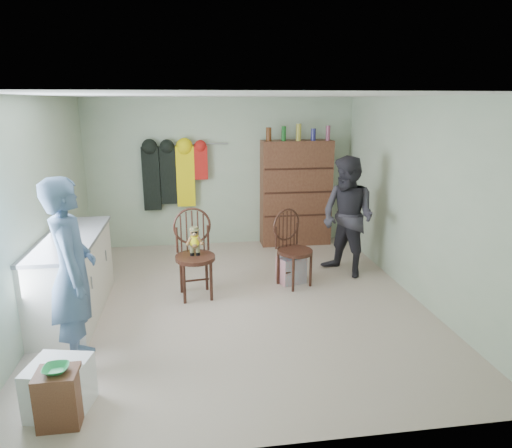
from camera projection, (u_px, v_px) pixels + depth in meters
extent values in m
plane|color=#C3B09D|center=(239.00, 302.00, 5.73)|extent=(5.00, 5.00, 0.00)
plane|color=#B4C4A4|center=(222.00, 173.00, 7.79)|extent=(4.50, 0.00, 4.50)
plane|color=#B4C4A4|center=(37.00, 211.00, 5.09)|extent=(0.00, 5.00, 5.00)
plane|color=#B4C4A4|center=(416.00, 199.00, 5.71)|extent=(0.00, 5.00, 5.00)
plane|color=white|center=(236.00, 95.00, 5.07)|extent=(5.00, 5.00, 0.00)
cube|color=silver|center=(73.00, 277.00, 5.34)|extent=(0.60, 1.80, 0.90)
cube|color=slate|center=(68.00, 238.00, 5.21)|extent=(0.64, 1.86, 0.04)
cylinder|color=#99999E|center=(92.00, 283.00, 4.93)|extent=(0.02, 0.02, 0.14)
cylinder|color=#99999E|center=(106.00, 256.00, 5.79)|extent=(0.02, 0.02, 0.14)
cube|color=brown|center=(59.00, 398.00, 3.52)|extent=(0.32, 0.27, 0.45)
imported|color=green|center=(56.00, 369.00, 3.46)|extent=(0.19, 0.19, 0.05)
cube|color=white|center=(59.00, 387.00, 3.67)|extent=(0.52, 0.50, 0.42)
cylinder|color=#3C1E15|center=(195.00, 258.00, 5.75)|extent=(0.56, 0.56, 0.05)
cylinder|color=#3C1E15|center=(184.00, 284.00, 5.62)|extent=(0.04, 0.04, 0.50)
cylinder|color=#3C1E15|center=(211.00, 282.00, 5.71)|extent=(0.04, 0.04, 0.50)
cylinder|color=#3C1E15|center=(181.00, 274.00, 5.94)|extent=(0.04, 0.04, 0.50)
cylinder|color=#3C1E15|center=(207.00, 272.00, 6.03)|extent=(0.04, 0.04, 0.50)
torus|color=#3C1E15|center=(192.00, 226.00, 5.84)|extent=(0.49, 0.09, 0.49)
cylinder|color=#3C1E15|center=(177.00, 240.00, 5.82)|extent=(0.03, 0.03, 0.34)
cylinder|color=#3C1E15|center=(208.00, 238.00, 5.92)|extent=(0.03, 0.03, 0.34)
cylinder|color=yellow|center=(195.00, 240.00, 5.71)|extent=(0.12, 0.12, 0.11)
cylinder|color=#475128|center=(195.00, 249.00, 5.74)|extent=(0.07, 0.07, 0.17)
sphere|color=#9E7042|center=(194.00, 232.00, 5.68)|extent=(0.10, 0.10, 0.10)
cylinder|color=#475128|center=(194.00, 228.00, 5.67)|extent=(0.09, 0.09, 0.04)
cube|color=black|center=(194.00, 233.00, 5.63)|extent=(0.08, 0.01, 0.02)
cylinder|color=#3C1E15|center=(295.00, 251.00, 6.12)|extent=(0.63, 0.63, 0.05)
cylinder|color=#3C1E15|center=(293.00, 275.00, 5.98)|extent=(0.04, 0.04, 0.46)
cylinder|color=#3C1E15|center=(311.00, 270.00, 6.15)|extent=(0.04, 0.04, 0.46)
cylinder|color=#3C1E15|center=(278.00, 268.00, 6.23)|extent=(0.04, 0.04, 0.46)
cylinder|color=#3C1E15|center=(295.00, 263.00, 6.40)|extent=(0.04, 0.04, 0.46)
torus|color=#3C1E15|center=(287.00, 225.00, 6.18)|extent=(0.41, 0.24, 0.45)
cylinder|color=#3C1E15|center=(276.00, 238.00, 6.10)|extent=(0.03, 0.03, 0.31)
cylinder|color=#3C1E15|center=(297.00, 233.00, 6.31)|extent=(0.03, 0.03, 0.31)
cube|color=#E57276|center=(291.00, 270.00, 6.30)|extent=(0.42, 0.37, 0.37)
imported|color=#476082|center=(72.00, 274.00, 4.19)|extent=(0.57, 0.74, 1.81)
imported|color=#2D2B33|center=(348.00, 217.00, 6.43)|extent=(0.99, 1.05, 1.71)
cube|color=brown|center=(296.00, 193.00, 7.86)|extent=(1.20, 0.38, 1.80)
cube|color=#3C1E15|center=(298.00, 215.00, 7.77)|extent=(1.16, 0.02, 0.03)
cube|color=#3C1E15|center=(298.00, 192.00, 7.67)|extent=(1.16, 0.02, 0.03)
cube|color=#3C1E15|center=(299.00, 169.00, 7.56)|extent=(1.16, 0.02, 0.03)
cylinder|color=#592D14|center=(269.00, 134.00, 7.43)|extent=(0.09, 0.09, 0.22)
cylinder|color=#19591E|center=(284.00, 134.00, 7.46)|extent=(0.07, 0.07, 0.24)
cylinder|color=#A59933|center=(299.00, 132.00, 7.49)|extent=(0.08, 0.08, 0.28)
cylinder|color=navy|center=(313.00, 135.00, 7.54)|extent=(0.08, 0.08, 0.20)
cylinder|color=#8C3F59|center=(328.00, 133.00, 7.57)|extent=(0.07, 0.07, 0.24)
cylinder|color=#99999E|center=(198.00, 144.00, 7.54)|extent=(1.00, 0.02, 0.02)
cube|color=black|center=(151.00, 179.00, 7.52)|extent=(0.28, 0.10, 1.05)
cube|color=black|center=(168.00, 175.00, 7.55)|extent=(0.26, 0.10, 0.95)
cube|color=yellow|center=(186.00, 177.00, 7.59)|extent=(0.30, 0.10, 1.00)
cube|color=red|center=(201.00, 163.00, 7.57)|extent=(0.22, 0.10, 0.55)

